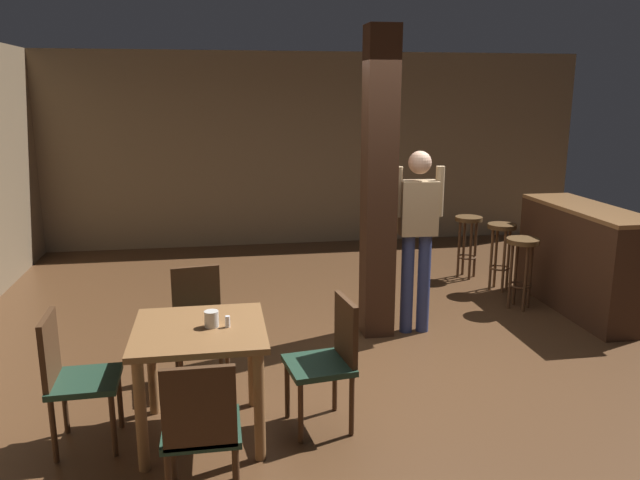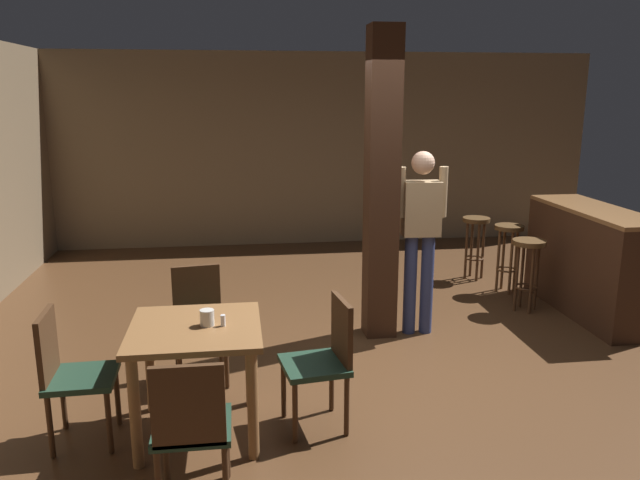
# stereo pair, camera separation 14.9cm
# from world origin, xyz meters

# --- Properties ---
(ground_plane) EXTENTS (10.80, 10.80, 0.00)m
(ground_plane) POSITION_xyz_m (0.00, 0.00, 0.00)
(ground_plane) COLOR #4C301C
(wall_back) EXTENTS (8.00, 0.10, 2.80)m
(wall_back) POSITION_xyz_m (0.00, 4.50, 1.40)
(wall_back) COLOR #756047
(wall_back) RESTS_ON ground_plane
(pillar) EXTENTS (0.28, 0.28, 2.80)m
(pillar) POSITION_xyz_m (-0.06, 0.73, 1.40)
(pillar) COLOR #382114
(pillar) RESTS_ON ground_plane
(dining_table) EXTENTS (0.84, 0.84, 0.76)m
(dining_table) POSITION_xyz_m (-1.65, -0.85, 0.62)
(dining_table) COLOR brown
(dining_table) RESTS_ON ground_plane
(chair_north) EXTENTS (0.48, 0.48, 0.89)m
(chair_north) POSITION_xyz_m (-1.69, 0.00, 0.51)
(chair_north) COLOR #1E3828
(chair_north) RESTS_ON ground_plane
(chair_south) EXTENTS (0.42, 0.42, 0.89)m
(chair_south) POSITION_xyz_m (-1.64, -1.64, 0.51)
(chair_south) COLOR #1E3828
(chair_south) RESTS_ON ground_plane
(chair_east) EXTENTS (0.47, 0.47, 0.89)m
(chair_east) POSITION_xyz_m (-0.81, -0.86, 0.51)
(chair_east) COLOR #1E3828
(chair_east) RESTS_ON ground_plane
(chair_west) EXTENTS (0.43, 0.43, 0.89)m
(chair_west) POSITION_xyz_m (-2.46, -0.86, 0.51)
(chair_west) COLOR #1E3828
(chair_west) RESTS_ON ground_plane
(napkin_cup) EXTENTS (0.09, 0.09, 0.11)m
(napkin_cup) POSITION_xyz_m (-1.57, -0.85, 0.81)
(napkin_cup) COLOR beige
(napkin_cup) RESTS_ON dining_table
(salt_shaker) EXTENTS (0.03, 0.03, 0.07)m
(salt_shaker) POSITION_xyz_m (-1.47, -0.87, 0.80)
(salt_shaker) COLOR silver
(salt_shaker) RESTS_ON dining_table
(standing_person) EXTENTS (0.47, 0.22, 1.72)m
(standing_person) POSITION_xyz_m (0.31, 0.70, 1.00)
(standing_person) COLOR tan
(standing_person) RESTS_ON ground_plane
(bar_counter) EXTENTS (0.56, 1.76, 1.10)m
(bar_counter) POSITION_xyz_m (2.13, 1.01, 0.56)
(bar_counter) COLOR brown
(bar_counter) RESTS_ON ground_plane
(bar_stool_near) EXTENTS (0.34, 0.34, 0.76)m
(bar_stool_near) POSITION_xyz_m (1.60, 1.14, 0.56)
(bar_stool_near) COLOR #4C3319
(bar_stool_near) RESTS_ON ground_plane
(bar_stool_mid) EXTENTS (0.32, 0.32, 0.78)m
(bar_stool_mid) POSITION_xyz_m (1.66, 1.77, 0.57)
(bar_stool_mid) COLOR #4C3319
(bar_stool_mid) RESTS_ON ground_plane
(bar_stool_far) EXTENTS (0.33, 0.33, 0.76)m
(bar_stool_far) POSITION_xyz_m (1.49, 2.32, 0.56)
(bar_stool_far) COLOR #4C3319
(bar_stool_far) RESTS_ON ground_plane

